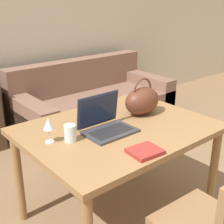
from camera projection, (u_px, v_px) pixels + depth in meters
dining_table at (118, 138)px, 2.16m from camera, size 1.26×0.97×0.74m
couch at (93, 107)px, 3.85m from camera, size 1.91×0.92×0.82m
laptop at (105, 121)px, 2.06m from camera, size 0.33×0.26×0.24m
drinking_glass at (70, 133)px, 1.91m from camera, size 0.08×0.08×0.11m
wine_glass at (48, 125)px, 1.87m from camera, size 0.07×0.07×0.16m
handbag at (142, 101)px, 2.32m from camera, size 0.30×0.19×0.28m
book at (145, 151)px, 1.78m from camera, size 0.19×0.17×0.02m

